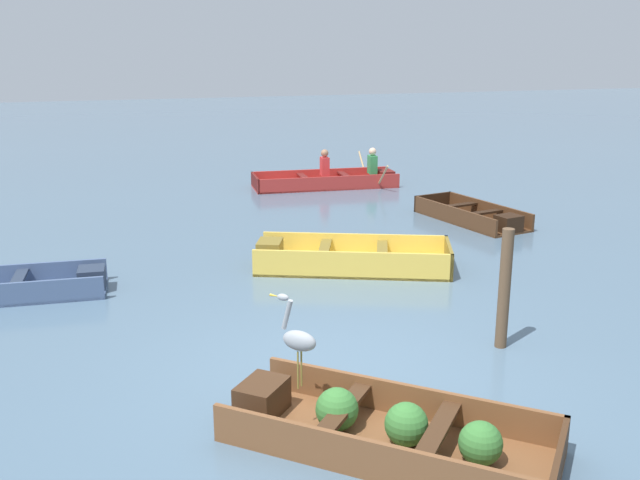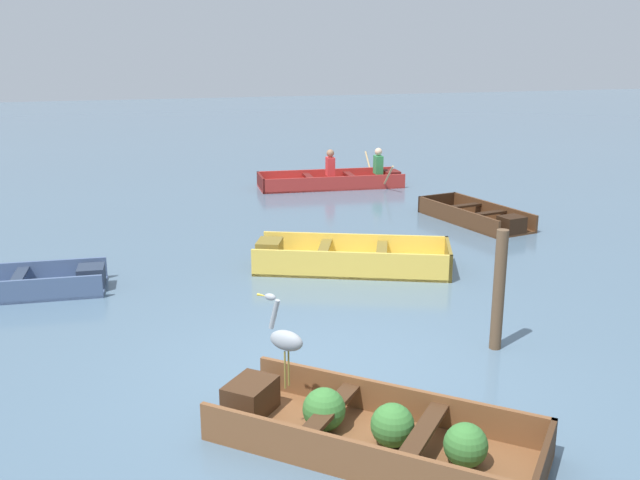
# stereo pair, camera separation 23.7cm
# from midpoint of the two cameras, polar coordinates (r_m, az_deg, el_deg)

# --- Properties ---
(ground_plane) EXTENTS (80.00, 80.00, 0.00)m
(ground_plane) POSITION_cam_midpoint_polar(r_m,az_deg,el_deg) (7.55, 1.95, -10.75)
(ground_plane) COLOR slate
(dinghy_wooden_brown_foreground) EXTENTS (2.80, 2.69, 0.42)m
(dinghy_wooden_brown_foreground) POSITION_cam_midpoint_polar(r_m,az_deg,el_deg) (6.31, 5.09, -14.86)
(dinghy_wooden_brown_foreground) COLOR brown
(dinghy_wooden_brown_foreground) RESTS_ON ground
(skiff_yellow_near_moored) EXTENTS (3.12, 2.14, 0.41)m
(skiff_yellow_near_moored) POSITION_cam_midpoint_polar(r_m,az_deg,el_deg) (10.92, 2.48, -1.55)
(skiff_yellow_near_moored) COLOR #E5BC47
(skiff_yellow_near_moored) RESTS_ON ground
(skiff_dark_varnish_mid_moored) EXTENTS (1.38, 2.55, 0.33)m
(skiff_dark_varnish_mid_moored) POSITION_cam_midpoint_polar(r_m,az_deg,el_deg) (14.02, 13.02, 1.77)
(skiff_dark_varnish_mid_moored) COLOR #4C2D19
(skiff_dark_varnish_mid_moored) RESTS_ON ground
(rowboat_red_with_crew) EXTENTS (3.50, 2.35, 0.90)m
(rowboat_red_with_crew) POSITION_cam_midpoint_polar(r_m,az_deg,el_deg) (17.28, 1.92, 4.88)
(rowboat_red_with_crew) COLOR #AD2D28
(rowboat_red_with_crew) RESTS_ON ground
(heron_on_dinghy) EXTENTS (0.37, 0.38, 0.84)m
(heron_on_dinghy) POSITION_cam_midpoint_polar(r_m,az_deg,el_deg) (6.19, -1.72, -7.80)
(heron_on_dinghy) COLOR olive
(heron_on_dinghy) RESTS_ON dinghy_wooden_brown_foreground
(mooring_post) EXTENTS (0.13, 0.13, 1.39)m
(mooring_post) POSITION_cam_midpoint_polar(r_m,az_deg,el_deg) (8.18, 14.92, -3.91)
(mooring_post) COLOR brown
(mooring_post) RESTS_ON ground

